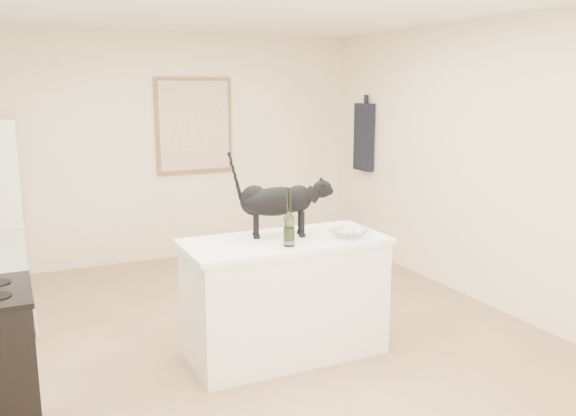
{
  "coord_description": "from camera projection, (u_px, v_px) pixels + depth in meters",
  "views": [
    {
      "loc": [
        -1.71,
        -4.09,
        2.01
      ],
      "look_at": [
        0.15,
        -0.15,
        1.12
      ],
      "focal_mm": 37.5,
      "sensor_mm": 36.0,
      "label": 1
    }
  ],
  "objects": [
    {
      "name": "artwork_frame",
      "position": [
        194.0,
        126.0,
        6.97
      ],
      "size": [
        0.9,
        0.03,
        1.1
      ],
      "primitive_type": "cube",
      "color": "brown",
      "rests_on": "wall_back"
    },
    {
      "name": "wine_bottle",
      "position": [
        289.0,
        221.0,
        4.2
      ],
      "size": [
        0.08,
        0.08,
        0.37
      ],
      "primitive_type": "cylinder",
      "rotation": [
        0.0,
        0.0,
        0.03
      ],
      "color": "#274E1F",
      "rests_on": "island_top"
    },
    {
      "name": "artwork_canvas",
      "position": [
        195.0,
        126.0,
        6.95
      ],
      "size": [
        0.82,
        0.0,
        1.02
      ],
      "primitive_type": "cube",
      "color": "beige",
      "rests_on": "wall_back"
    },
    {
      "name": "island_top",
      "position": [
        285.0,
        242.0,
        4.43
      ],
      "size": [
        1.5,
        0.7,
        0.04
      ],
      "primitive_type": "cube",
      "color": "white",
      "rests_on": "island_base"
    },
    {
      "name": "black_cat",
      "position": [
        277.0,
        205.0,
        4.46
      ],
      "size": [
        0.71,
        0.4,
        0.48
      ],
      "primitive_type": null,
      "rotation": [
        0.0,
        0.0,
        -0.31
      ],
      "color": "black",
      "rests_on": "island_top"
    },
    {
      "name": "wall_front",
      "position": [
        574.0,
        299.0,
        2.04
      ],
      "size": [
        4.5,
        0.0,
        4.5
      ],
      "primitive_type": "plane",
      "rotation": [
        -1.57,
        0.0,
        0.0
      ],
      "color": "beige",
      "rests_on": "ground"
    },
    {
      "name": "island_base",
      "position": [
        285.0,
        300.0,
        4.52
      ],
      "size": [
        1.44,
        0.67,
        0.86
      ],
      "primitive_type": "cube",
      "color": "white",
      "rests_on": "floor"
    },
    {
      "name": "wall_back",
      "position": [
        169.0,
        148.0,
        6.92
      ],
      "size": [
        4.5,
        0.0,
        4.5
      ],
      "primitive_type": "plane",
      "rotation": [
        1.57,
        0.0,
        0.0
      ],
      "color": "beige",
      "rests_on": "ground"
    },
    {
      "name": "glass_bowl",
      "position": [
        349.0,
        234.0,
        4.45
      ],
      "size": [
        0.34,
        0.34,
        0.07
      ],
      "primitive_type": "imported",
      "rotation": [
        0.0,
        0.0,
        0.28
      ],
      "color": "white",
      "rests_on": "island_top"
    },
    {
      "name": "ceiling",
      "position": [
        260.0,
        0.0,
        4.22
      ],
      "size": [
        5.5,
        5.5,
        0.0
      ],
      "primitive_type": "plane",
      "rotation": [
        3.14,
        0.0,
        0.0
      ],
      "color": "white",
      "rests_on": "ground"
    },
    {
      "name": "wall_right",
      "position": [
        491.0,
        166.0,
        5.42
      ],
      "size": [
        0.0,
        5.5,
        5.5
      ],
      "primitive_type": "plane",
      "rotation": [
        1.57,
        0.0,
        -1.57
      ],
      "color": "beige",
      "rests_on": "ground"
    },
    {
      "name": "floor",
      "position": [
        263.0,
        345.0,
        4.74
      ],
      "size": [
        5.5,
        5.5,
        0.0
      ],
      "primitive_type": "plane",
      "color": "#9A7C52",
      "rests_on": "ground"
    },
    {
      "name": "fridge_paper",
      "position": [
        19.0,
        171.0,
        5.95
      ],
      "size": [
        0.04,
        0.15,
        0.2
      ],
      "primitive_type": "cube",
      "rotation": [
        0.0,
        0.0,
        0.23
      ],
      "color": "white",
      "rests_on": "fridge"
    },
    {
      "name": "hanging_garment",
      "position": [
        364.0,
        137.0,
        7.19
      ],
      "size": [
        0.08,
        0.34,
        0.8
      ],
      "primitive_type": "cube",
      "color": "black",
      "rests_on": "wall_right"
    }
  ]
}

